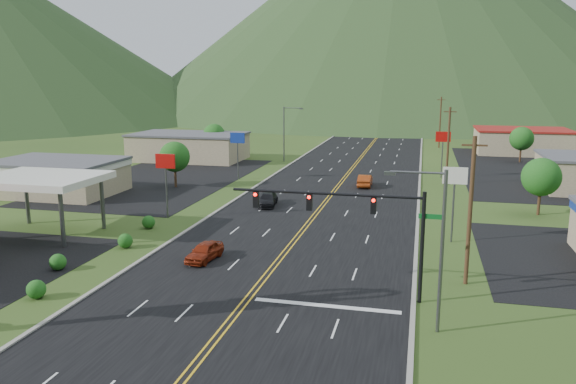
% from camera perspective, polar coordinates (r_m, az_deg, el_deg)
% --- Properties ---
extents(traffic_signal, '(13.10, 0.43, 7.00)m').
position_cam_1_polar(traffic_signal, '(34.93, 6.99, -2.35)').
color(traffic_signal, black).
rests_on(traffic_signal, ground).
extents(streetlight_east, '(3.28, 0.25, 9.00)m').
position_cam_1_polar(streetlight_east, '(30.92, 14.82, -4.78)').
color(streetlight_east, '#59595E').
rests_on(streetlight_east, ground).
extents(streetlight_west, '(3.28, 0.25, 9.00)m').
position_cam_1_polar(streetlight_west, '(92.73, -0.22, 6.31)').
color(streetlight_west, '#59595E').
rests_on(streetlight_west, ground).
extents(gas_canopy, '(10.00, 8.00, 5.30)m').
position_cam_1_polar(gas_canopy, '(53.43, -23.83, 1.08)').
color(gas_canopy, white).
rests_on(gas_canopy, ground).
extents(building_west_mid, '(14.40, 10.40, 4.10)m').
position_cam_1_polar(building_west_mid, '(72.40, -22.40, 1.62)').
color(building_west_mid, tan).
rests_on(building_west_mid, ground).
extents(building_west_far, '(18.40, 11.40, 4.50)m').
position_cam_1_polar(building_west_far, '(96.35, -10.01, 4.58)').
color(building_west_far, tan).
rests_on(building_west_far, ground).
extents(building_east_far, '(16.40, 12.40, 4.50)m').
position_cam_1_polar(building_east_far, '(111.74, 22.66, 4.81)').
color(building_east_far, tan).
rests_on(building_east_far, ground).
extents(pole_sign_west_a, '(2.00, 0.18, 6.40)m').
position_cam_1_polar(pole_sign_west_a, '(55.96, -12.33, 2.43)').
color(pole_sign_west_a, '#59595E').
rests_on(pole_sign_west_a, ground).
extents(pole_sign_west_b, '(2.00, 0.18, 6.40)m').
position_cam_1_polar(pole_sign_west_b, '(76.18, -5.15, 5.01)').
color(pole_sign_west_b, '#59595E').
rests_on(pole_sign_west_b, ground).
extents(pole_sign_east_a, '(2.00, 0.18, 6.40)m').
position_cam_1_polar(pole_sign_east_a, '(48.57, 16.57, 0.85)').
color(pole_sign_east_a, '#59595E').
rests_on(pole_sign_east_a, ground).
extents(pole_sign_east_b, '(2.00, 0.18, 6.40)m').
position_cam_1_polar(pole_sign_east_b, '(80.23, 15.46, 4.97)').
color(pole_sign_east_b, '#59595E').
rests_on(pole_sign_east_b, ground).
extents(tree_west_a, '(3.84, 3.84, 5.82)m').
position_cam_1_polar(tree_west_a, '(72.08, -11.45, 3.53)').
color(tree_west_a, '#382314').
rests_on(tree_west_a, ground).
extents(tree_west_b, '(3.84, 3.84, 5.82)m').
position_cam_1_polar(tree_west_b, '(98.72, -7.52, 5.77)').
color(tree_west_b, '#382314').
rests_on(tree_west_b, ground).
extents(tree_east_a, '(3.84, 3.84, 5.82)m').
position_cam_1_polar(tree_east_a, '(61.65, 24.34, 1.39)').
color(tree_east_a, '#382314').
rests_on(tree_east_a, ground).
extents(tree_east_b, '(3.84, 3.84, 5.82)m').
position_cam_1_polar(tree_east_b, '(99.47, 22.64, 5.03)').
color(tree_east_b, '#382314').
rests_on(tree_east_b, ground).
extents(utility_pole_a, '(1.60, 0.28, 10.00)m').
position_cam_1_polar(utility_pole_a, '(38.81, 18.03, -1.74)').
color(utility_pole_a, '#382314').
rests_on(utility_pole_a, ground).
extents(utility_pole_b, '(1.60, 0.28, 10.00)m').
position_cam_1_polar(utility_pole_b, '(75.28, 15.96, 4.59)').
color(utility_pole_b, '#382314').
rests_on(utility_pole_b, ground).
extents(utility_pole_c, '(1.60, 0.28, 10.00)m').
position_cam_1_polar(utility_pole_c, '(115.08, 15.20, 6.90)').
color(utility_pole_c, '#382314').
rests_on(utility_pole_c, ground).
extents(utility_pole_d, '(1.60, 0.28, 10.00)m').
position_cam_1_polar(utility_pole_d, '(154.99, 14.83, 8.02)').
color(utility_pole_d, '#382314').
rests_on(utility_pole_d, ground).
extents(mountain_n, '(220.00, 220.00, 85.00)m').
position_cam_1_polar(mountain_n, '(241.66, 11.55, 18.19)').
color(mountain_n, '#1D3E1C').
rests_on(mountain_n, ground).
extents(car_red_near, '(2.09, 4.20, 1.37)m').
position_cam_1_polar(car_red_near, '(43.26, -8.48, -6.04)').
color(car_red_near, maroon).
rests_on(car_red_near, ground).
extents(car_dark_mid, '(2.42, 4.80, 1.34)m').
position_cam_1_polar(car_dark_mid, '(60.84, -2.10, -0.79)').
color(car_dark_mid, black).
rests_on(car_dark_mid, ground).
extents(car_red_far, '(1.71, 4.67, 1.53)m').
position_cam_1_polar(car_red_far, '(72.09, 7.83, 1.14)').
color(car_red_far, '#953610').
rests_on(car_red_far, ground).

